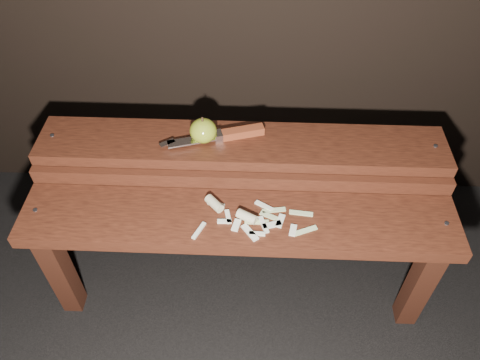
{
  "coord_description": "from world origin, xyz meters",
  "views": [
    {
      "loc": [
        0.04,
        -0.85,
        1.41
      ],
      "look_at": [
        0.0,
        0.06,
        0.45
      ],
      "focal_mm": 35.0,
      "sensor_mm": 36.0,
      "label": 1
    }
  ],
  "objects_px": {
    "apple": "(203,131)",
    "bench_rear_tier": "(241,163)",
    "bench_front_tier": "(238,235)",
    "knife": "(230,134)"
  },
  "relations": [
    {
      "from": "bench_rear_tier",
      "to": "bench_front_tier",
      "type": "bearing_deg",
      "value": -90.0
    },
    {
      "from": "bench_front_tier",
      "to": "apple",
      "type": "relative_size",
      "value": 14.54
    },
    {
      "from": "apple",
      "to": "knife",
      "type": "distance_m",
      "value": 0.08
    },
    {
      "from": "bench_front_tier",
      "to": "apple",
      "type": "bearing_deg",
      "value": 115.53
    },
    {
      "from": "bench_rear_tier",
      "to": "apple",
      "type": "relative_size",
      "value": 14.54
    },
    {
      "from": "bench_front_tier",
      "to": "knife",
      "type": "xyz_separation_m",
      "value": [
        -0.04,
        0.24,
        0.16
      ]
    },
    {
      "from": "bench_rear_tier",
      "to": "apple",
      "type": "distance_m",
      "value": 0.16
    },
    {
      "from": "apple",
      "to": "bench_rear_tier",
      "type": "bearing_deg",
      "value": -2.24
    },
    {
      "from": "bench_rear_tier",
      "to": "knife",
      "type": "distance_m",
      "value": 0.11
    },
    {
      "from": "bench_front_tier",
      "to": "bench_rear_tier",
      "type": "distance_m",
      "value": 0.23
    }
  ]
}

